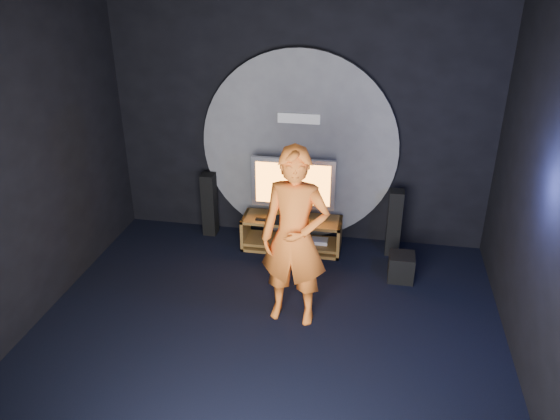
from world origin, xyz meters
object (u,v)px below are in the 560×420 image
object	(u,v)px
tower_speaker_right	(394,223)
tower_speaker_left	(209,204)
media_console	(292,235)
player	(295,238)
subwoofer	(401,267)
tv	(293,186)

from	to	relation	value
tower_speaker_right	tower_speaker_left	bearing A→B (deg)	177.45
media_console	player	size ratio (longest dim) A/B	0.67
tower_speaker_left	subwoofer	bearing A→B (deg)	-15.68
tv	player	distance (m)	1.59
tower_speaker_left	tower_speaker_right	size ratio (longest dim) A/B	1.00
media_console	tower_speaker_right	size ratio (longest dim) A/B	1.46
tower_speaker_left	tv	bearing A→B (deg)	-7.67
tv	player	bearing A→B (deg)	-80.34
tower_speaker_left	subwoofer	size ratio (longest dim) A/B	2.68
tv	subwoofer	size ratio (longest dim) A/B	3.26
tower_speaker_right	player	bearing A→B (deg)	-123.49
tv	tower_speaker_left	world-z (taller)	tv
tower_speaker_right	subwoofer	distance (m)	0.70
tv	player	world-z (taller)	player
tower_speaker_left	tower_speaker_right	bearing A→B (deg)	-2.55
tv	tower_speaker_right	xyz separation A→B (m)	(1.34, 0.05, -0.45)
player	tower_speaker_left	bearing A→B (deg)	134.57
media_console	tower_speaker_right	xyz separation A→B (m)	(1.33, 0.12, 0.26)
tv	player	xyz separation A→B (m)	(0.27, -1.57, 0.09)
tower_speaker_right	player	world-z (taller)	player
tower_speaker_right	player	xyz separation A→B (m)	(-1.07, -1.62, 0.53)
player	tower_speaker_right	bearing A→B (deg)	60.64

